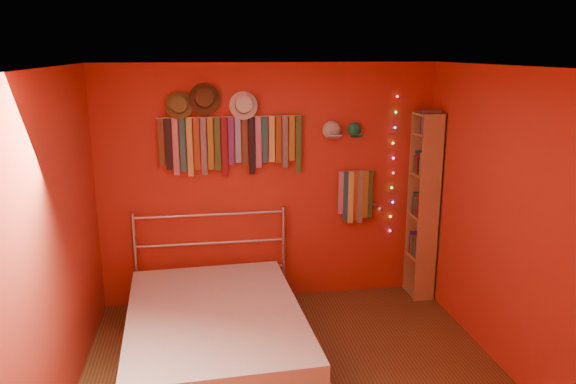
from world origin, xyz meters
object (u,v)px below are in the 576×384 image
tie_rack (230,142)px  bookshelf (427,205)px  bed (215,332)px  reading_lamp (379,208)px

tie_rack → bookshelf: bookshelf is taller
tie_rack → bed: 1.87m
reading_lamp → bookshelf: (0.53, -0.00, 0.01)m
reading_lamp → bed: bearing=-151.3°
reading_lamp → bookshelf: bearing=-0.3°
reading_lamp → bookshelf: size_ratio=0.14×
tie_rack → bed: tie_rack is taller
tie_rack → bed: bearing=-101.8°
reading_lamp → tie_rack: bearing=174.3°
bed → bookshelf: bearing=20.1°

